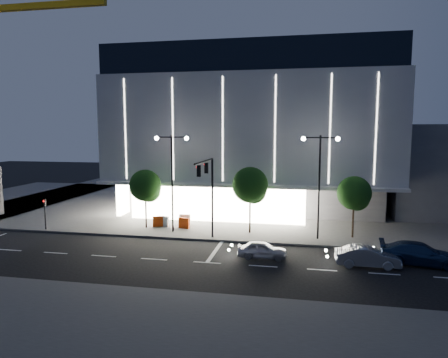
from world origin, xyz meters
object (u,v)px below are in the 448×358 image
(traffic_mast, at_px, (208,184))
(car_third, at_px, (420,254))
(barrier_a, at_px, (159,221))
(tree_left, at_px, (146,187))
(barrier_c, at_px, (184,223))
(tree_mid, at_px, (250,187))
(car_second, at_px, (367,257))
(tree_right, at_px, (354,195))
(car_lead, at_px, (262,250))
(barrier_d, at_px, (185,219))
(street_lamp_east, at_px, (319,171))
(barrier_b, at_px, (163,221))
(street_lamp_west, at_px, (172,169))
(ped_signal_far, at_px, (45,211))

(traffic_mast, distance_m, car_third, 16.53)
(car_third, relative_size, barrier_a, 4.88)
(tree_left, xyz_separation_m, barrier_c, (3.63, 0.35, -3.38))
(tree_mid, bearing_deg, car_third, -25.52)
(car_second, bearing_deg, traffic_mast, 72.55)
(tree_left, xyz_separation_m, tree_right, (19.00, -0.00, -0.15))
(traffic_mast, distance_m, tree_left, 7.95)
(tree_mid, relative_size, car_lead, 1.67)
(tree_mid, bearing_deg, tree_right, -0.00)
(barrier_d, bearing_deg, tree_right, -8.69)
(street_lamp_east, distance_m, barrier_c, 13.51)
(car_second, relative_size, barrier_d, 3.93)
(car_lead, bearing_deg, car_third, -89.25)
(street_lamp_east, bearing_deg, barrier_d, 167.09)
(tree_right, bearing_deg, street_lamp_east, -161.37)
(tree_right, height_order, barrier_a, tree_right)
(barrier_b, bearing_deg, street_lamp_west, -36.91)
(tree_mid, bearing_deg, barrier_d, 164.32)
(barrier_c, xyz_separation_m, barrier_d, (-0.37, 1.54, 0.00))
(car_third, bearing_deg, traffic_mast, 88.72)
(car_lead, xyz_separation_m, barrier_b, (-10.28, 7.45, 0.02))
(street_lamp_east, xyz_separation_m, car_third, (6.79, -5.07, -5.18))
(traffic_mast, height_order, car_second, traffic_mast)
(barrier_b, bearing_deg, street_lamp_east, 4.82)
(barrier_d, bearing_deg, barrier_c, -78.22)
(barrier_a, xyz_separation_m, barrier_d, (2.23, 1.35, 0.00))
(barrier_a, bearing_deg, car_lead, -53.93)
(car_second, bearing_deg, barrier_a, 65.56)
(tree_mid, bearing_deg, barrier_b, 175.36)
(street_lamp_east, bearing_deg, car_third, -36.76)
(barrier_a, height_order, barrier_b, same)
(tree_mid, relative_size, car_third, 1.15)
(car_third, bearing_deg, barrier_c, 78.78)
(street_lamp_west, relative_size, street_lamp_east, 1.00)
(car_lead, distance_m, car_second, 7.34)
(traffic_mast, distance_m, barrier_a, 8.51)
(traffic_mast, bearing_deg, street_lamp_east, 16.48)
(traffic_mast, distance_m, street_lamp_west, 4.89)
(tree_left, height_order, barrier_b, tree_left)
(barrier_a, relative_size, barrier_d, 1.00)
(street_lamp_west, height_order, barrier_c, street_lamp_west)
(street_lamp_east, relative_size, tree_left, 1.57)
(street_lamp_east, distance_m, barrier_d, 14.09)
(ped_signal_far, distance_m, barrier_d, 13.11)
(traffic_mast, bearing_deg, barrier_c, 129.67)
(tree_right, relative_size, barrier_d, 5.01)
(car_lead, bearing_deg, ped_signal_far, 75.77)
(street_lamp_west, xyz_separation_m, barrier_b, (-1.52, 1.71, -5.31))
(tree_right, bearing_deg, car_lead, -137.06)
(ped_signal_far, bearing_deg, tree_right, 5.14)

